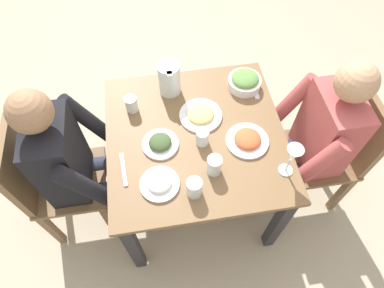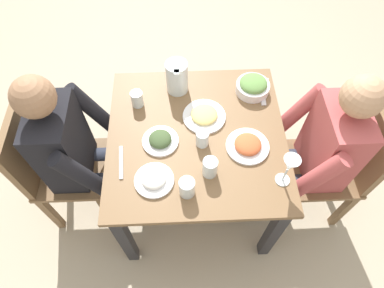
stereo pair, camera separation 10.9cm
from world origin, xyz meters
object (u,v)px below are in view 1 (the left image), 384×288
Objects in this scene: water_pitcher at (169,79)px; water_glass_far_right at (194,188)px; diner_near at (307,140)px; plate_rice_curry at (247,140)px; plate_yoghurt at (160,183)px; water_glass_near_left at (131,104)px; diner_far at (82,161)px; water_glass_by_pitcher at (214,165)px; chair_near at (333,149)px; chair_far at (52,180)px; wine_glass at (293,155)px; water_glass_center at (202,137)px; salad_bowl at (245,81)px; plate_dolmas at (160,143)px; dining_table at (195,147)px; plate_fries at (201,114)px.

water_pitcher is 1.88× the size of water_glass_far_right.
diner_near is 0.36m from plate_rice_curry.
water_glass_near_left reaches higher than plate_yoghurt.
diner_near is 12.81× the size of water_glass_near_left.
water_glass_by_pitcher is at bearing -107.29° from diner_far.
diner_far is (0.06, 1.40, 0.15)m from chair_near.
chair_far is 0.75× the size of diner_far.
diner_far reaches higher than plate_rice_curry.
diner_near is at bearing -45.85° from wine_glass.
plate_yoghurt is 2.07× the size of water_glass_center.
water_glass_center reaches higher than plate_yoghurt.
plate_rice_curry is (-0.07, -1.06, 0.24)m from chair_far.
water_glass_far_right reaches higher than salad_bowl.
water_glass_center is (0.02, 0.57, 0.13)m from diner_near.
plate_dolmas is at bearing 23.80° from water_glass_far_right.
water_glass_near_left is 0.91× the size of water_glass_far_right.
plate_rice_curry is (-0.08, -0.25, 0.14)m from dining_table.
water_pitcher is 2.07× the size of water_glass_near_left.
water_glass_center is at bearing -92.30° from chair_far.
salad_bowl is 0.45m from water_glass_center.
plate_rice_curry is 1.18× the size of plate_dolmas.
salad_bowl is 0.72m from water_glass_far_right.
diner_near is at bearing 90.00° from chair_near.
salad_bowl is (0.36, 0.27, 0.12)m from diner_near.
wine_glass reaches higher than water_glass_far_right.
water_glass_near_left is at bearing 26.46° from plate_dolmas.
chair_far reaches higher than water_glass_far_right.
diner_far is 6.31× the size of salad_bowl.
chair_far reaches higher than water_glass_by_pitcher.
plate_rice_curry is at bearing -98.02° from water_glass_center.
dining_table is at bearing -164.13° from water_pitcher.
water_glass_near_left is 0.47× the size of wine_glass.
plate_dolmas is 1.84× the size of water_glass_far_right.
plate_fries is 1.17× the size of wine_glass.
chair_far reaches higher than plate_dolmas.
plate_rice_curry is at bearing -133.78° from plate_fries.
diner_near is 0.58m from water_glass_by_pitcher.
plate_fries is 0.54m from wine_glass.
diner_near is at bearing -69.79° from water_glass_far_right.
chair_far is 4.64× the size of water_pitcher.
water_glass_center is at bearing 81.98° from plate_rice_curry.
chair_far is 0.92m from water_glass_by_pitcher.
diner_near is at bearing -143.12° from salad_bowl.
water_glass_near_left reaches higher than plate_rice_curry.
wine_glass is at bearing -99.06° from water_glass_by_pitcher.
chair_far reaches higher than plate_yoghurt.
chair_near is at bearing -64.03° from wine_glass.
wine_glass is (-0.02, -0.61, 0.13)m from plate_yoghurt.
chair_far is at bearing 87.96° from chair_near.
chair_far is 0.87m from water_glass_center.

